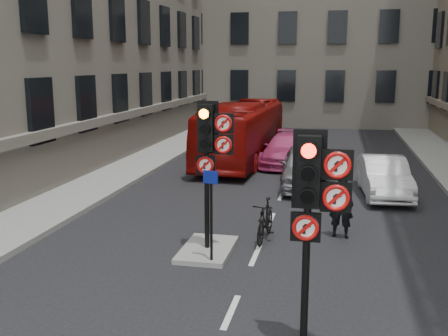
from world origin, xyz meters
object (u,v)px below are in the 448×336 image
at_px(bus_red, 243,132).
at_px(motorcycle, 265,220).
at_px(signal_near, 314,195).
at_px(car_pink, 287,149).
at_px(car_silver, 306,166).
at_px(motorcyclist, 341,205).
at_px(car_white, 384,177).
at_px(info_sign, 211,203).
at_px(signal_far, 210,143).

xyz_separation_m(bus_red, motorcycle, (2.57, -11.06, -0.85)).
xyz_separation_m(signal_near, car_pink, (-1.84, 15.81, -1.88)).
distance_m(signal_near, car_silver, 11.67).
xyz_separation_m(bus_red, motorcyclist, (4.50, -10.40, -0.50)).
relative_size(motorcycle, motorcyclist, 1.00).
relative_size(signal_near, motorcyclist, 2.00).
height_order(signal_near, car_white, signal_near).
bearing_deg(motorcycle, info_sign, -111.76).
bearing_deg(car_pink, car_silver, -71.91).
bearing_deg(signal_near, car_white, 79.41).
bearing_deg(signal_near, motorcyclist, 85.00).
xyz_separation_m(signal_near, signal_far, (-2.60, 4.00, 0.12)).
bearing_deg(motorcyclist, car_pink, -67.84).
height_order(car_pink, bus_red, bus_red).
relative_size(signal_far, motorcyclist, 2.00).
bearing_deg(car_white, motorcycle, -126.23).
bearing_deg(car_white, car_pink, 122.45).
height_order(signal_near, bus_red, signal_near).
height_order(car_silver, motorcyclist, motorcyclist).
distance_m(car_silver, motorcycle, 6.37).
xyz_separation_m(car_white, car_pink, (-3.84, 5.10, 0.02)).
bearing_deg(signal_far, bus_red, 96.46).
bearing_deg(car_pink, info_sign, -88.75).
distance_m(signal_far, car_white, 8.39).
relative_size(car_white, motorcycle, 2.31).
bearing_deg(car_pink, bus_red, 172.52).
distance_m(signal_near, info_sign, 4.13).
bearing_deg(car_silver, car_white, -20.41).
height_order(signal_far, motorcycle, signal_far).
distance_m(car_silver, motorcyclist, 5.80).
xyz_separation_m(car_pink, motorcyclist, (2.35, -9.97, 0.20)).
xyz_separation_m(signal_near, car_white, (2.00, 10.72, -1.90)).
distance_m(car_white, bus_red, 8.18).
distance_m(car_pink, motorcycle, 10.65).
xyz_separation_m(signal_far, car_silver, (1.86, 7.51, -1.92)).
distance_m(signal_near, car_white, 11.07).
distance_m(car_white, car_pink, 6.38).
height_order(signal_far, car_silver, signal_far).
distance_m(car_pink, bus_red, 2.30).
bearing_deg(signal_near, bus_red, 103.79).
xyz_separation_m(motorcycle, info_sign, (-0.97, -1.99, 0.94)).
bearing_deg(motorcycle, signal_far, -130.93).
bearing_deg(car_white, signal_far, -128.98).
bearing_deg(car_white, motorcyclist, -111.59).
distance_m(car_white, motorcyclist, 5.10).
bearing_deg(info_sign, car_silver, 94.32).
distance_m(car_white, info_sign, 8.75).
bearing_deg(signal_far, car_silver, 76.05).
bearing_deg(info_sign, car_pink, 103.06).
bearing_deg(car_white, car_silver, 159.38).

